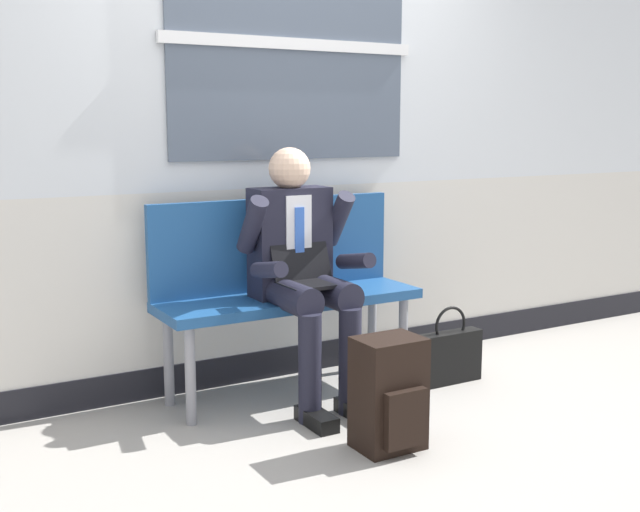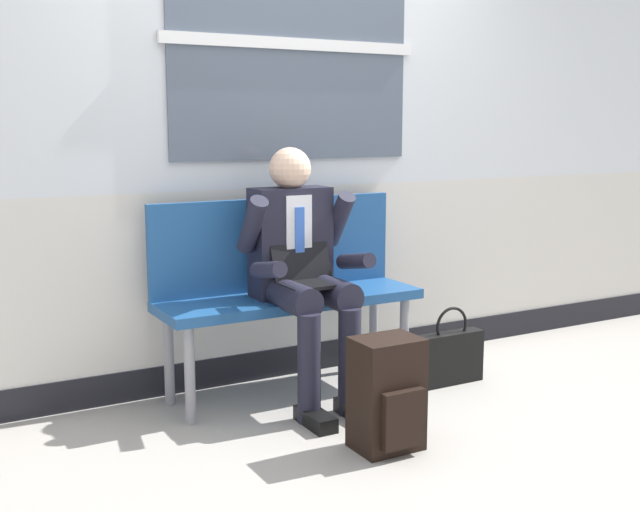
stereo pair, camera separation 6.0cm
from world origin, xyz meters
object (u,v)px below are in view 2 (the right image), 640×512
object	(u,v)px
person_seated	(302,267)
bench_with_person	(284,279)
handbag	(451,356)
backpack	(387,395)

from	to	relation	value
person_seated	bench_with_person	bearing A→B (deg)	90.00
bench_with_person	handbag	xyz separation A→B (m)	(0.82, -0.36, -0.44)
backpack	handbag	bearing A→B (deg)	35.32
bench_with_person	person_seated	bearing A→B (deg)	-90.00
handbag	backpack	bearing A→B (deg)	-144.68
backpack	bench_with_person	bearing A→B (deg)	92.33
person_seated	handbag	size ratio (longest dim) A/B	3.00
bench_with_person	person_seated	size ratio (longest dim) A/B	1.08
person_seated	handbag	xyz separation A→B (m)	(0.82, -0.15, -0.54)
person_seated	handbag	bearing A→B (deg)	-10.13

